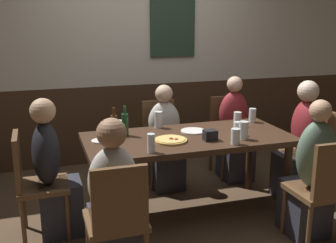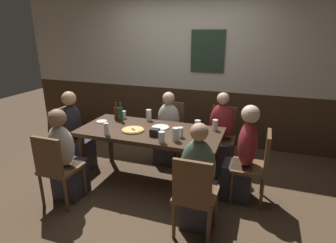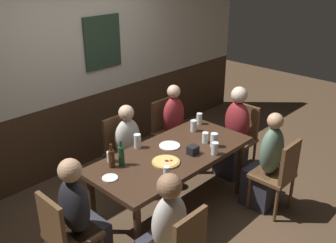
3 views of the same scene
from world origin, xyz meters
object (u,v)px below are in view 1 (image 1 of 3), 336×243
chair_mid_far (161,137)px  person_right_near (310,181)px  chair_left_near (117,217)px  pint_glass_amber (159,120)px  dining_table (188,145)px  person_left_near (113,208)px  chair_head_east (313,148)px  pint_glass_stout (119,127)px  beer_bottle_green (125,124)px  condiment_caddy (210,135)px  plate_white_large (193,131)px  tumbler_short (243,132)px  person_right_far (235,137)px  chair_right_near (323,187)px  tumbler_water (238,129)px  plate_white_small (100,141)px  pizza (171,140)px  person_mid_far (165,145)px  beer_glass_half (252,116)px  beer_bottle_brown (114,125)px  pint_glass_pale (151,144)px  person_head_east (299,149)px  chair_head_west (33,180)px  person_head_west (54,178)px  beer_glass_tall (235,138)px  highball_clear (237,120)px

chair_mid_far → person_right_near: person_right_near is taller
chair_left_near → pint_glass_amber: (0.63, 1.19, 0.32)m
dining_table → person_left_near: 1.06m
chair_head_east → pint_glass_stout: bearing=170.1°
beer_bottle_green → condiment_caddy: beer_bottle_green is taller
plate_white_large → beer_bottle_green: bearing=173.7°
person_left_near → tumbler_short: 1.34m
person_left_near → person_right_far: bearing=40.0°
pint_glass_stout → pint_glass_amber: 0.39m
chair_right_near → chair_mid_far: bearing=115.6°
tumbler_short → tumbler_water: bearing=84.1°
person_left_near → plate_white_small: (0.04, 0.75, 0.27)m
pizza → tumbler_short: 0.63m
chair_mid_far → pizza: (-0.19, -0.93, 0.26)m
chair_head_east → chair_left_near: bearing=-158.6°
person_mid_far → beer_glass_half: person_mid_far is taller
dining_table → beer_bottle_brown: (-0.61, 0.23, 0.18)m
chair_right_near → pint_glass_stout: bearing=139.4°
pint_glass_pale → tumbler_short: size_ratio=0.97×
pizza → person_left_near: bearing=-136.6°
pizza → tumbler_short: size_ratio=1.79×
pizza → plate_white_small: bearing=162.9°
person_left_near → tumbler_water: bearing=25.0°
person_left_near → beer_glass_half: bearing=30.8°
chair_mid_far → person_left_near: size_ratio=0.77×
pint_glass_amber → beer_bottle_brown: beer_bottle_brown is taller
person_left_near → chair_head_east: bearing=17.5°
chair_mid_far → pizza: 0.99m
person_head_east → plate_white_small: size_ratio=7.89×
chair_left_near → person_right_near: person_right_near is taller
person_right_near → person_head_east: size_ratio=0.98×
person_mid_far → condiment_caddy: (0.14, -0.84, 0.33)m
dining_table → pint_glass_stout: (-0.55, 0.33, 0.13)m
condiment_caddy → dining_table: bearing=128.6°
chair_head_west → person_head_west: person_head_west is taller
chair_right_near → pint_glass_pale: 1.37m
pint_glass_pale → tumbler_water: (0.86, 0.24, -0.01)m
beer_bottle_brown → beer_glass_half: bearing=1.7°
beer_glass_tall → person_head_west: bearing=166.8°
chair_head_west → tumbler_short: bearing=-7.5°
chair_head_west → tumbler_short: tumbler_short is taller
person_right_far → plate_white_small: (-1.56, -0.59, 0.27)m
chair_left_near → beer_glass_tall: bearing=24.4°
chair_right_near → pint_glass_stout: chair_right_near is taller
pint_glass_pale → chair_right_near: bearing=-22.2°
beer_bottle_green → condiment_caddy: 0.76m
pint_glass_amber → chair_head_west: bearing=-163.1°
person_left_near → plate_white_small: 0.80m
person_right_far → tumbler_short: (-0.38, -0.90, 0.33)m
highball_clear → beer_bottle_green: 1.10m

